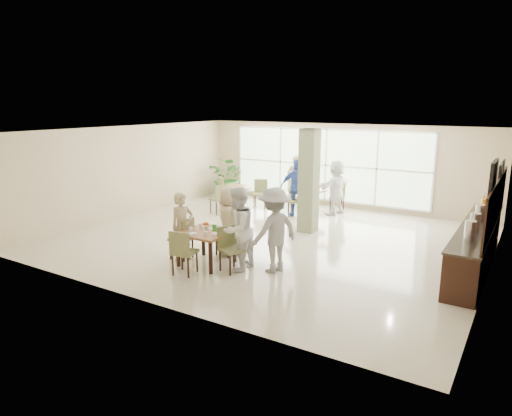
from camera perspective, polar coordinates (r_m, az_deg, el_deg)
The scene contains 23 objects.
ground at distance 11.88m, azimuth 2.22°, elevation -3.95°, with size 10.00×10.00×0.00m, color beige.
room_shell at distance 11.50m, azimuth 2.30°, elevation 4.20°, with size 10.00×10.00×10.00m.
window_bank at distance 15.73m, azimuth 8.72°, elevation 5.32°, with size 7.00×0.04×7.00m.
column at distance 12.42m, azimuth 6.62°, elevation 3.36°, with size 0.45×0.45×2.80m, color #6D7652.
main_table at distance 9.96m, azimuth -6.22°, elevation -3.37°, with size 1.04×1.04×0.75m.
round_table_left at distance 15.20m, azimuth -2.56°, elevation 2.02°, with size 1.07×1.07×0.75m.
round_table_right at distance 14.92m, azimuth 6.62°, elevation 1.83°, with size 1.19×1.19×0.75m.
chairs_main_table at distance 10.02m, azimuth -6.23°, elevation -4.41°, with size 1.98×1.97×0.95m.
chairs_table_left at distance 15.26m, azimuth -2.63°, elevation 1.71°, with size 1.94×1.99×0.95m.
chairs_table_right at distance 14.93m, azimuth 6.69°, elevation 1.38°, with size 2.10×1.83×0.95m.
tabletop_clutter at distance 9.90m, azimuth -6.21°, elevation -2.62°, with size 0.73×0.74×0.21m.
buffet_counter at distance 10.84m, azimuth 25.89°, elevation -3.90°, with size 0.64×4.70×1.95m.
wall_tv at distance 9.42m, azimuth 27.55°, elevation 3.52°, with size 0.06×1.00×0.58m.
framed_art_a at distance 11.04m, azimuth 28.11°, elevation 3.07°, with size 0.05×0.55×0.70m.
framed_art_b at distance 11.83m, azimuth 28.39°, elevation 3.61°, with size 0.05×0.55×0.70m.
potted_plant at distance 16.94m, azimuth -3.48°, elevation 3.84°, with size 1.39×1.39×1.54m, color #316A2A.
teen_left at distance 10.31m, azimuth -9.19°, elevation -2.31°, with size 0.56×0.37×1.54m, color tan.
teen_far at distance 10.56m, azimuth -3.48°, elevation -1.59°, with size 0.79×0.43×1.61m, color tan.
teen_right at distance 9.54m, azimuth -2.31°, elevation -2.66°, with size 0.86×0.67×1.78m, color white.
teen_standing at distance 9.45m, azimuth 2.28°, elevation -2.77°, with size 1.16×0.66×1.79m, color gray.
adult_a at distance 14.23m, azimuth 5.07°, elevation 2.54°, with size 1.04×0.59×1.78m, color #3954AC.
adult_b at distance 14.59m, azimuth 9.99°, elevation 2.57°, with size 1.61×0.70×1.74m, color white.
adult_standing at distance 15.51m, azimuth 5.04°, elevation 3.38°, with size 0.64×0.42×1.76m, color tan.
Camera 1 is at (5.57, -9.90, 3.46)m, focal length 32.00 mm.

